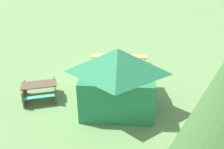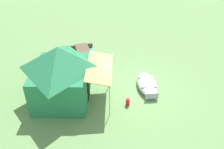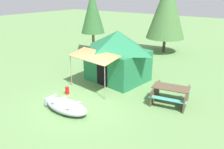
{
  "view_description": "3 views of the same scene",
  "coord_description": "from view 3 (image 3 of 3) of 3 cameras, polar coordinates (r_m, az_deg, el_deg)",
  "views": [
    {
      "loc": [
        0.42,
        12.35,
        5.92
      ],
      "look_at": [
        -0.15,
        1.69,
        0.89
      ],
      "focal_mm": 37.86,
      "sensor_mm": 36.0,
      "label": 1
    },
    {
      "loc": [
        -10.04,
        1.93,
        7.71
      ],
      "look_at": [
        0.11,
        0.89,
        0.94
      ],
      "focal_mm": 38.81,
      "sensor_mm": 36.0,
      "label": 2
    },
    {
      "loc": [
        6.71,
        -6.81,
        4.88
      ],
      "look_at": [
        0.46,
        1.78,
        0.94
      ],
      "focal_mm": 36.51,
      "sensor_mm": 36.0,
      "label": 3
    }
  ],
  "objects": [
    {
      "name": "ground_plane",
      "position": [
        10.73,
        -7.66,
        -6.91
      ],
      "size": [
        80.0,
        80.0,
        0.0
      ],
      "primitive_type": "plane",
      "color": "#679153"
    },
    {
      "name": "beached_rowboat",
      "position": [
        10.0,
        -11.35,
        -7.77
      ],
      "size": [
        2.2,
        1.02,
        0.46
      ],
      "color": "#A5AFBD",
      "rests_on": "ground_plane"
    },
    {
      "name": "canvas_cabin_tent",
      "position": [
        12.81,
        1.43,
        4.88
      ],
      "size": [
        3.57,
        4.11,
        2.84
      ],
      "color": "#267D4E",
      "rests_on": "ground_plane"
    },
    {
      "name": "picnic_table",
      "position": [
        10.7,
        14.44,
        -4.57
      ],
      "size": [
        1.87,
        1.77,
        0.8
      ],
      "color": "brown",
      "rests_on": "ground_plane"
    },
    {
      "name": "cooler_box",
      "position": [
        12.39,
        0.13,
        -1.9
      ],
      "size": [
        0.48,
        0.63,
        0.39
      ],
      "primitive_type": "cube",
      "rotation": [
        0.0,
        0.0,
        1.24
      ],
      "color": "red",
      "rests_on": "ground_plane"
    },
    {
      "name": "fuel_can",
      "position": [
        11.6,
        -11.15,
        -3.94
      ],
      "size": [
        0.23,
        0.23,
        0.37
      ],
      "primitive_type": "cylinder",
      "rotation": [
        0.0,
        0.0,
        1.28
      ],
      "color": "red",
      "rests_on": "ground_plane"
    },
    {
      "name": "pine_tree_back_left",
      "position": [
        18.95,
        -4.9,
        15.38
      ],
      "size": [
        1.92,
        1.92,
        4.98
      ],
      "color": "brown",
      "rests_on": "ground_plane"
    },
    {
      "name": "pine_tree_far_center",
      "position": [
        19.18,
        13.6,
        15.85
      ],
      "size": [
        3.09,
        3.09,
        5.93
      ],
      "color": "#43342C",
      "rests_on": "ground_plane"
    }
  ]
}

